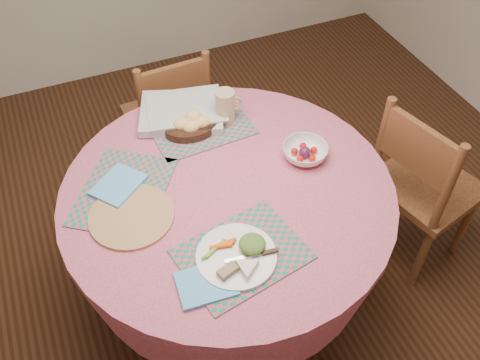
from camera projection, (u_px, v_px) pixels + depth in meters
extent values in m
plane|color=#331C0F|center=(230.00, 297.00, 2.51)|extent=(4.00, 4.00, 0.00)
cylinder|color=#C35B78|center=(228.00, 193.00, 1.98)|extent=(1.24, 1.24, 0.04)
cone|color=#C35B78|center=(228.00, 222.00, 2.10)|extent=(1.24, 1.24, 0.30)
cylinder|color=black|center=(230.00, 271.00, 2.35)|extent=(0.14, 0.14, 0.44)
cylinder|color=black|center=(230.00, 294.00, 2.49)|extent=(0.56, 0.56, 0.06)
cube|color=brown|center=(426.00, 186.00, 2.41)|extent=(0.49, 0.50, 0.04)
cylinder|color=brown|center=(466.00, 222.00, 2.54)|extent=(0.05, 0.05, 0.43)
cylinder|color=brown|center=(409.00, 181.00, 2.73)|extent=(0.05, 0.05, 0.43)
cylinder|color=brown|center=(422.00, 256.00, 2.41)|extent=(0.05, 0.05, 0.43)
cylinder|color=brown|center=(366.00, 210.00, 2.60)|extent=(0.05, 0.05, 0.43)
cylinder|color=brown|center=(447.00, 191.00, 2.07)|extent=(0.05, 0.05, 0.47)
cylinder|color=brown|center=(381.00, 143.00, 2.26)|extent=(0.05, 0.05, 0.47)
cube|color=brown|center=(418.00, 149.00, 2.10)|extent=(0.11, 0.34, 0.23)
cube|color=brown|center=(168.00, 118.00, 2.78)|extent=(0.42, 0.40, 0.04)
cylinder|color=brown|center=(188.00, 122.00, 3.07)|extent=(0.04, 0.04, 0.41)
cylinder|color=brown|center=(134.00, 138.00, 2.97)|extent=(0.04, 0.04, 0.41)
cylinder|color=brown|center=(210.00, 155.00, 2.88)|extent=(0.04, 0.04, 0.41)
cylinder|color=brown|center=(153.00, 174.00, 2.78)|extent=(0.04, 0.04, 0.41)
cylinder|color=brown|center=(208.00, 92.00, 2.56)|extent=(0.04, 0.04, 0.45)
cylinder|color=brown|center=(143.00, 112.00, 2.46)|extent=(0.04, 0.04, 0.45)
cube|color=brown|center=(174.00, 86.00, 2.44)|extent=(0.33, 0.05, 0.22)
cube|color=#167C62|center=(242.00, 254.00, 1.76)|extent=(0.45, 0.37, 0.01)
cube|color=#167C62|center=(124.00, 191.00, 1.95)|extent=(0.48, 0.50, 0.01)
cube|color=#167C62|center=(200.00, 126.00, 2.20)|extent=(0.42, 0.32, 0.01)
cylinder|color=#9F6F45|center=(131.00, 216.00, 1.87)|extent=(0.30, 0.30, 0.01)
cube|color=#5BA5EA|center=(206.00, 284.00, 1.67)|extent=(0.19, 0.15, 0.01)
cube|color=#5BA5EA|center=(118.00, 185.00, 1.96)|extent=(0.23, 0.22, 0.01)
cylinder|color=white|center=(236.00, 256.00, 1.74)|extent=(0.27, 0.27, 0.01)
ellipsoid|color=#28581E|center=(254.00, 248.00, 1.73)|extent=(0.11, 0.11, 0.04)
cylinder|color=beige|center=(241.00, 269.00, 1.68)|extent=(0.13, 0.13, 0.02)
cube|color=#82634B|center=(222.00, 268.00, 1.69)|extent=(0.07, 0.05, 0.02)
cube|color=silver|center=(246.00, 259.00, 1.72)|extent=(0.15, 0.03, 0.00)
cylinder|color=black|center=(191.00, 126.00, 2.17)|extent=(0.23, 0.23, 0.03)
ellipsoid|color=#F4C57C|center=(181.00, 122.00, 2.14)|extent=(0.07, 0.06, 0.05)
ellipsoid|color=#F4C57C|center=(193.00, 114.00, 2.17)|extent=(0.07, 0.06, 0.05)
ellipsoid|color=#F4C57C|center=(202.00, 120.00, 2.14)|extent=(0.07, 0.06, 0.05)
ellipsoid|color=#F4C57C|center=(191.00, 124.00, 2.12)|extent=(0.07, 0.06, 0.05)
cylinder|color=tan|center=(225.00, 106.00, 2.18)|extent=(0.08, 0.08, 0.14)
torus|color=tan|center=(235.00, 104.00, 2.19)|extent=(0.07, 0.01, 0.07)
imported|color=white|center=(305.00, 152.00, 2.06)|extent=(0.20, 0.20, 0.05)
sphere|color=red|center=(314.00, 150.00, 2.07)|extent=(0.03, 0.03, 0.03)
sphere|color=red|center=(303.00, 146.00, 2.09)|extent=(0.03, 0.03, 0.03)
sphere|color=red|center=(295.00, 151.00, 2.07)|extent=(0.03, 0.03, 0.03)
sphere|color=red|center=(300.00, 159.00, 2.04)|extent=(0.03, 0.03, 0.03)
sphere|color=red|center=(312.00, 158.00, 2.04)|extent=(0.03, 0.03, 0.03)
sphere|color=#4A1535|center=(305.00, 152.00, 2.06)|extent=(0.05, 0.05, 0.05)
cube|color=silver|center=(182.00, 112.00, 2.23)|extent=(0.41, 0.37, 0.03)
cube|color=silver|center=(186.00, 107.00, 2.22)|extent=(0.36, 0.31, 0.01)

